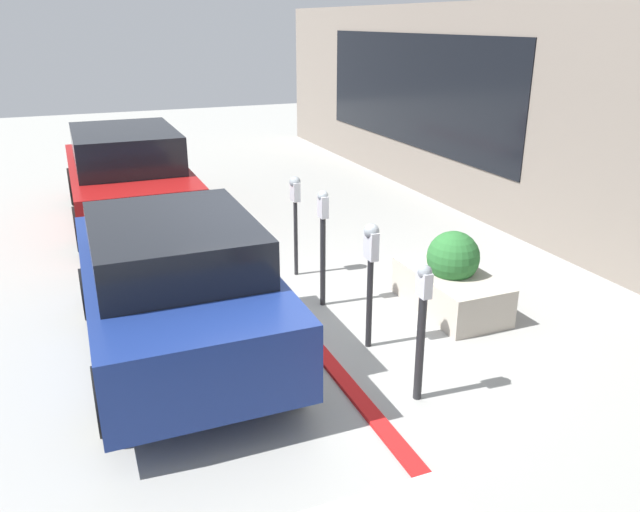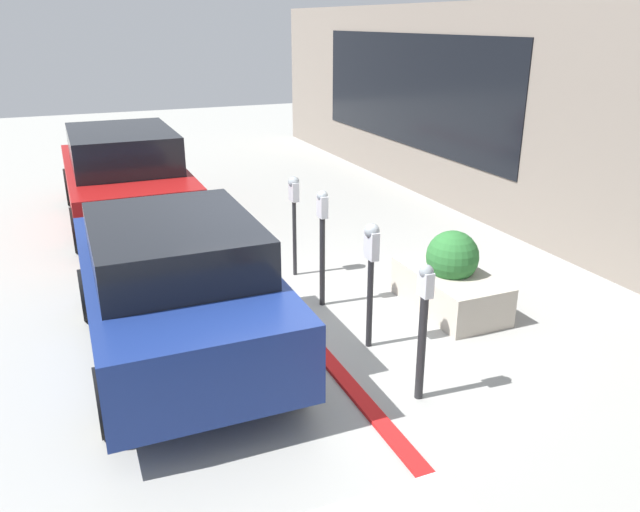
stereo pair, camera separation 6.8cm
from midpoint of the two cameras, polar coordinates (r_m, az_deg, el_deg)
name	(u,v)px [view 2 (the right image)]	position (r m, az deg, el deg)	size (l,w,h in m)	color
ground_plane	(309,330)	(7.31, -1.29, -6.82)	(40.00, 40.00, 0.00)	#999993
curb_strip	(302,330)	(7.27, -1.88, -6.79)	(24.50, 0.16, 0.04)	red
building_facade	(622,144)	(9.24, 25.69, 9.25)	(24.50, 0.17, 3.70)	slate
parking_meter_nearest	(423,318)	(5.77, 9.11, -5.59)	(0.15, 0.13, 1.37)	#232326
parking_meter_second	(371,260)	(6.57, 4.41, -0.34)	(0.19, 0.16, 1.42)	#232326
parking_meter_middle	(322,231)	(7.58, -0.04, 2.29)	(0.15, 0.13, 1.49)	#232326
parking_meter_fourth	(294,202)	(8.52, -2.62, 4.92)	(0.18, 0.15, 1.42)	#232326
planter_box	(450,280)	(7.85, 11.60, -2.18)	(1.51, 0.82, 1.01)	#B2A899
parked_car_middle	(175,284)	(6.70, -13.38, -2.54)	(3.93, 1.86, 1.53)	navy
parked_car_rear	(124,174)	(11.60, -17.61, 7.19)	(4.64, 1.98, 1.64)	maroon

